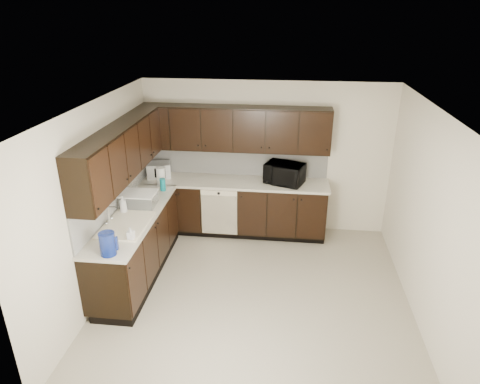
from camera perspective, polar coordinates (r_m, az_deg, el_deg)
name	(u,v)px	position (r m, az deg, el deg)	size (l,w,h in m)	color
floor	(255,295)	(5.86, 1.98, -13.53)	(4.00, 4.00, 0.00)	#A79F8A
ceiling	(258,108)	(4.80, 2.40, 11.10)	(4.00, 4.00, 0.00)	white
wall_back	(266,158)	(7.06, 3.51, 4.58)	(4.00, 0.02, 2.50)	beige
wall_left	(99,202)	(5.71, -18.28, -1.32)	(0.02, 4.00, 2.50)	beige
wall_right	(427,219)	(5.45, 23.64, -3.33)	(0.02, 4.00, 2.50)	beige
wall_front	(235,320)	(3.53, -0.62, -16.67)	(4.00, 0.02, 2.50)	beige
lower_cabinets	(197,225)	(6.71, -5.78, -4.34)	(3.00, 2.80, 0.90)	black
countertop	(195,195)	(6.48, -5.98, -0.39)	(3.03, 2.83, 0.04)	beige
backsplash	(184,173)	(6.62, -7.46, 2.49)	(3.00, 2.80, 0.48)	silver
upper_cabinets	(188,139)	(6.30, -6.96, 7.09)	(3.00, 2.80, 0.70)	black
dishwasher	(219,210)	(6.85, -2.79, -2.36)	(0.58, 0.04, 0.78)	beige
sink	(126,230)	(5.73, -14.96, -4.90)	(0.54, 0.82, 0.42)	beige
microwave	(284,173)	(6.81, 5.94, 2.47)	(0.59, 0.40, 0.33)	black
soap_bottle_a	(131,234)	(5.32, -14.37, -5.40)	(0.08, 0.08, 0.17)	gray
soap_bottle_b	(123,204)	(6.01, -15.33, -1.58)	(0.10, 0.10, 0.25)	gray
toaster_oven	(159,170)	(7.18, -10.76, 2.92)	(0.38, 0.28, 0.24)	silver
storage_bin	(139,199)	(6.20, -13.36, -0.95)	(0.47, 0.35, 0.18)	silver
blue_pitcher	(108,244)	(5.07, -17.25, -6.62)	(0.18, 0.18, 0.27)	navy
teal_tumbler	(163,185)	(6.63, -10.26, 0.98)	(0.09, 0.09, 0.19)	#0B7681
paper_towel_roll	(161,177)	(6.78, -10.49, 1.99)	(0.14, 0.14, 0.30)	silver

